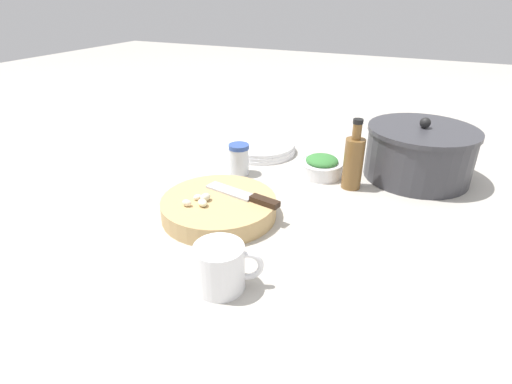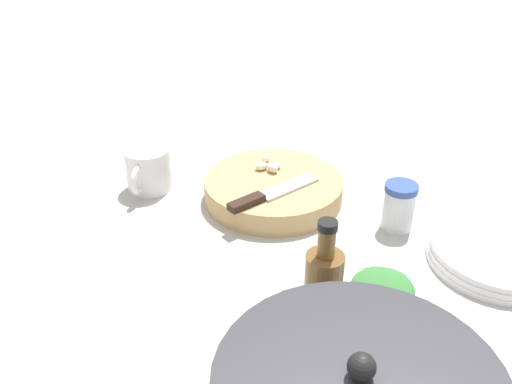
% 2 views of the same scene
% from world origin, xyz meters
% --- Properties ---
extents(ground_plane, '(5.00, 5.00, 0.00)m').
position_xyz_m(ground_plane, '(0.00, 0.00, 0.00)').
color(ground_plane, '#B2ADA3').
extents(cutting_board, '(0.26, 0.26, 0.04)m').
position_xyz_m(cutting_board, '(0.08, -0.09, 0.02)').
color(cutting_board, tan).
rests_on(cutting_board, ground_plane).
extents(chef_knife, '(0.06, 0.20, 0.01)m').
position_xyz_m(chef_knife, '(0.05, -0.03, 0.05)').
color(chef_knife, black).
rests_on(chef_knife, cutting_board).
extents(garlic_cloves, '(0.06, 0.06, 0.02)m').
position_xyz_m(garlic_cloves, '(0.12, -0.12, 0.05)').
color(garlic_cloves, '#F1ECC2').
rests_on(garlic_cloves, cutting_board).
extents(herb_bowl, '(0.12, 0.12, 0.06)m').
position_xyz_m(herb_bowl, '(-0.23, 0.06, 0.03)').
color(herb_bowl, white).
rests_on(herb_bowl, ground_plane).
extents(spice_jar, '(0.06, 0.06, 0.09)m').
position_xyz_m(spice_jar, '(-0.15, -0.15, 0.04)').
color(spice_jar, silver).
rests_on(spice_jar, ground_plane).
extents(coffee_mug, '(0.09, 0.11, 0.09)m').
position_xyz_m(coffee_mug, '(0.29, 0.04, 0.04)').
color(coffee_mug, white).
rests_on(coffee_mug, ground_plane).
extents(plate_stack, '(0.23, 0.23, 0.03)m').
position_xyz_m(plate_stack, '(-0.32, -0.17, 0.01)').
color(plate_stack, white).
rests_on(plate_stack, ground_plane).
extents(oil_bottle, '(0.05, 0.05, 0.18)m').
position_xyz_m(oil_bottle, '(-0.19, 0.15, 0.07)').
color(oil_bottle, brown).
rests_on(oil_bottle, ground_plane).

